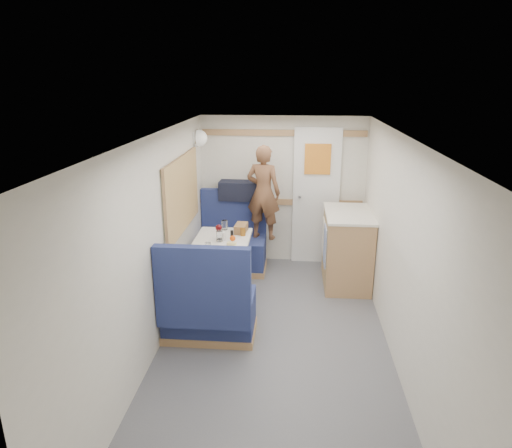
# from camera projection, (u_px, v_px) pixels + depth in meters

# --- Properties ---
(floor) EXTENTS (4.50, 4.50, 0.00)m
(floor) POSITION_uv_depth(u_px,v_px,m) (274.00, 348.00, 4.36)
(floor) COLOR #515156
(floor) RESTS_ON ground
(ceiling) EXTENTS (4.50, 4.50, 0.00)m
(ceiling) POSITION_uv_depth(u_px,v_px,m) (277.00, 138.00, 3.74)
(ceiling) COLOR silver
(ceiling) RESTS_ON wall_back
(wall_back) EXTENTS (2.20, 0.02, 2.00)m
(wall_back) POSITION_uv_depth(u_px,v_px,m) (283.00, 191.00, 6.19)
(wall_back) COLOR silver
(wall_back) RESTS_ON floor
(wall_left) EXTENTS (0.02, 4.50, 2.00)m
(wall_left) POSITION_uv_depth(u_px,v_px,m) (154.00, 247.00, 4.14)
(wall_left) COLOR silver
(wall_left) RESTS_ON floor
(wall_right) EXTENTS (0.02, 4.50, 2.00)m
(wall_right) POSITION_uv_depth(u_px,v_px,m) (401.00, 255.00, 3.96)
(wall_right) COLOR silver
(wall_right) RESTS_ON floor
(oak_trim_low) EXTENTS (2.15, 0.02, 0.08)m
(oak_trim_low) POSITION_uv_depth(u_px,v_px,m) (282.00, 202.00, 6.21)
(oak_trim_low) COLOR #A6834B
(oak_trim_low) RESTS_ON wall_back
(oak_trim_high) EXTENTS (2.15, 0.02, 0.08)m
(oak_trim_high) POSITION_uv_depth(u_px,v_px,m) (284.00, 133.00, 5.93)
(oak_trim_high) COLOR #A6834B
(oak_trim_high) RESTS_ON wall_back
(side_window) EXTENTS (0.04, 1.30, 0.72)m
(side_window) POSITION_uv_depth(u_px,v_px,m) (182.00, 194.00, 5.01)
(side_window) COLOR gray
(side_window) RESTS_ON wall_left
(rear_door) EXTENTS (0.62, 0.12, 1.86)m
(rear_door) POSITION_uv_depth(u_px,v_px,m) (316.00, 194.00, 6.13)
(rear_door) COLOR white
(rear_door) RESTS_ON wall_back
(dinette_table) EXTENTS (0.62, 0.92, 0.72)m
(dinette_table) POSITION_uv_depth(u_px,v_px,m) (222.00, 253.00, 5.19)
(dinette_table) COLOR white
(dinette_table) RESTS_ON floor
(bench_far) EXTENTS (0.90, 0.59, 1.05)m
(bench_far) POSITION_uv_depth(u_px,v_px,m) (232.00, 248.00, 6.09)
(bench_far) COLOR #162449
(bench_far) RESTS_ON floor
(bench_near) EXTENTS (0.90, 0.59, 1.05)m
(bench_near) POSITION_uv_depth(u_px,v_px,m) (208.00, 311.00, 4.45)
(bench_near) COLOR #162449
(bench_near) RESTS_ON floor
(ledge) EXTENTS (0.90, 0.14, 0.04)m
(ledge) POSITION_uv_depth(u_px,v_px,m) (234.00, 201.00, 6.15)
(ledge) COLOR #A6834B
(ledge) RESTS_ON bench_far
(dome_light) EXTENTS (0.20, 0.20, 0.20)m
(dome_light) POSITION_uv_depth(u_px,v_px,m) (199.00, 138.00, 5.66)
(dome_light) COLOR white
(dome_light) RESTS_ON wall_left
(galley_counter) EXTENTS (0.57, 0.92, 0.92)m
(galley_counter) POSITION_uv_depth(u_px,v_px,m) (347.00, 248.00, 5.62)
(galley_counter) COLOR #A6834B
(galley_counter) RESTS_ON floor
(person) EXTENTS (0.51, 0.40, 1.22)m
(person) POSITION_uv_depth(u_px,v_px,m) (263.00, 193.00, 5.84)
(person) COLOR brown
(person) RESTS_ON bench_far
(duffel_bag) EXTENTS (0.53, 0.26, 0.25)m
(duffel_bag) POSITION_uv_depth(u_px,v_px,m) (239.00, 190.00, 6.10)
(duffel_bag) COLOR black
(duffel_bag) RESTS_ON ledge
(tray) EXTENTS (0.33, 0.40, 0.02)m
(tray) POSITION_uv_depth(u_px,v_px,m) (232.00, 250.00, 4.81)
(tray) COLOR white
(tray) RESTS_ON dinette_table
(orange_fruit) EXTENTS (0.06, 0.06, 0.06)m
(orange_fruit) POSITION_uv_depth(u_px,v_px,m) (233.00, 238.00, 5.05)
(orange_fruit) COLOR #DF4E09
(orange_fruit) RESTS_ON tray
(cheese_block) EXTENTS (0.10, 0.08, 0.03)m
(cheese_block) POSITION_uv_depth(u_px,v_px,m) (232.00, 244.00, 4.93)
(cheese_block) COLOR #F3E68C
(cheese_block) RESTS_ON tray
(wine_glass) EXTENTS (0.08, 0.08, 0.17)m
(wine_glass) POSITION_uv_depth(u_px,v_px,m) (219.00, 228.00, 5.15)
(wine_glass) COLOR white
(wine_glass) RESTS_ON dinette_table
(tumbler_left) EXTENTS (0.06, 0.06, 0.10)m
(tumbler_left) POSITION_uv_depth(u_px,v_px,m) (208.00, 247.00, 4.78)
(tumbler_left) COLOR white
(tumbler_left) RESTS_ON dinette_table
(tumbler_mid) EXTENTS (0.07, 0.07, 0.12)m
(tumbler_mid) POSITION_uv_depth(u_px,v_px,m) (225.00, 225.00, 5.48)
(tumbler_mid) COLOR white
(tumbler_mid) RESTS_ON dinette_table
(tumbler_right) EXTENTS (0.07, 0.07, 0.12)m
(tumbler_right) POSITION_uv_depth(u_px,v_px,m) (219.00, 236.00, 5.09)
(tumbler_right) COLOR white
(tumbler_right) RESTS_ON dinette_table
(beer_glass) EXTENTS (0.06, 0.06, 0.10)m
(beer_glass) POSITION_uv_depth(u_px,v_px,m) (243.00, 232.00, 5.28)
(beer_glass) COLOR #8B5314
(beer_glass) RESTS_ON dinette_table
(pepper_grinder) EXTENTS (0.03, 0.03, 0.09)m
(pepper_grinder) POSITION_uv_depth(u_px,v_px,m) (232.00, 234.00, 5.20)
(pepper_grinder) COLOR black
(pepper_grinder) RESTS_ON dinette_table
(salt_grinder) EXTENTS (0.04, 0.04, 0.10)m
(salt_grinder) POSITION_uv_depth(u_px,v_px,m) (224.00, 236.00, 5.11)
(salt_grinder) COLOR silver
(salt_grinder) RESTS_ON dinette_table
(bread_loaf) EXTENTS (0.15, 0.25, 0.10)m
(bread_loaf) POSITION_uv_depth(u_px,v_px,m) (241.00, 228.00, 5.39)
(bread_loaf) COLOR brown
(bread_loaf) RESTS_ON dinette_table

